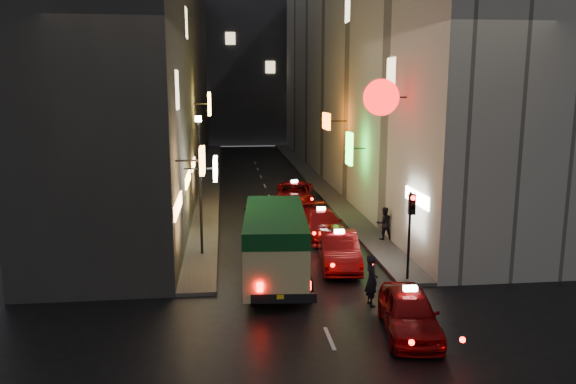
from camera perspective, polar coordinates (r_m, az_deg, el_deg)
name	(u,v)px	position (r m, az deg, el deg)	size (l,w,h in m)	color
building_left	(159,69)	(46.17, -12.93, 12.13)	(7.56, 52.00, 18.00)	#32302E
building_right	(359,69)	(47.24, 7.21, 12.27)	(7.96, 52.00, 18.00)	#A8A59A
building_far	(245,61)	(78.03, -4.39, 13.16)	(30.00, 10.00, 22.00)	#35363B
sidewalk_left	(211,180)	(46.53, -7.87, 1.25)	(1.50, 52.00, 0.15)	#4B4845
sidewalk_right	(313,178)	(47.10, 2.52, 1.45)	(1.50, 52.00, 0.15)	#4B4845
minibus	(275,238)	(22.05, -1.34, -4.71)	(2.81, 6.76, 2.84)	#C7C07C
taxi_near	(409,309)	(18.28, 12.23, -11.52)	(2.82, 5.36, 1.79)	maroon
taxi_second	(339,247)	(24.23, 5.21, -5.62)	(2.76, 5.59, 1.88)	maroon
taxi_third	(321,221)	(28.80, 3.37, -3.01)	(2.62, 5.40, 1.83)	maroon
taxi_far	(294,192)	(36.42, 0.64, -0.01)	(3.07, 5.77, 1.92)	maroon
pedestrian_crossing	(372,277)	(20.16, 8.49, -8.53)	(0.69, 0.45, 2.10)	black
pedestrian_sidewalk	(384,221)	(28.19, 9.74, -2.94)	(0.70, 0.43, 1.85)	black
traffic_light	(411,217)	(22.14, 12.38, -2.51)	(0.26, 0.43, 3.50)	black
lamp_post	(200,176)	(25.23, -8.94, 1.62)	(0.28, 0.28, 6.22)	black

